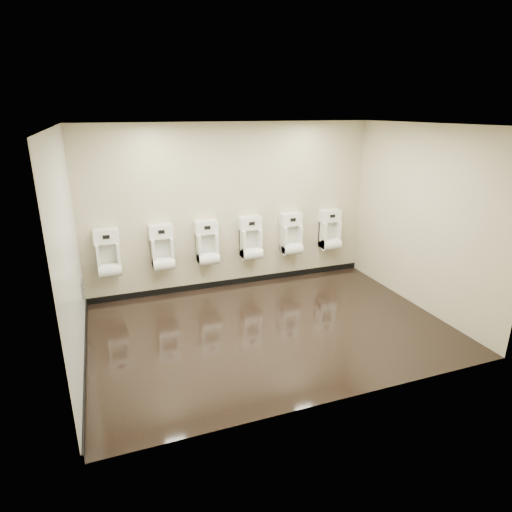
{
  "coord_description": "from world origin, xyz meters",
  "views": [
    {
      "loc": [
        -2.07,
        -5.08,
        2.98
      ],
      "look_at": [
        -0.01,
        0.55,
        0.92
      ],
      "focal_mm": 30.0,
      "sensor_mm": 36.0,
      "label": 1
    }
  ],
  "objects": [
    {
      "name": "right_wall",
      "position": [
        2.5,
        0.0,
        1.4
      ],
      "size": [
        0.02,
        3.5,
        2.8
      ],
      "primitive_type": "cube",
      "color": "#BFB68F",
      "rests_on": "ground"
    },
    {
      "name": "skirting_back",
      "position": [
        0.0,
        1.74,
        0.05
      ],
      "size": [
        5.0,
        0.02,
        0.1
      ],
      "primitive_type": "cube",
      "color": "black",
      "rests_on": "ground"
    },
    {
      "name": "access_panel",
      "position": [
        -2.48,
        1.2,
        0.5
      ],
      "size": [
        0.04,
        0.25,
        0.25
      ],
      "color": "#9E9EA3",
      "rests_on": "left_wall"
    },
    {
      "name": "urinal_1",
      "position": [
        -1.24,
        1.62,
        0.81
      ],
      "size": [
        0.39,
        0.29,
        0.73
      ],
      "color": "white",
      "rests_on": "back_wall"
    },
    {
      "name": "ceiling",
      "position": [
        0.0,
        0.0,
        2.8
      ],
      "size": [
        5.0,
        3.5,
        0.0
      ],
      "primitive_type": "cube",
      "color": "white"
    },
    {
      "name": "front_wall",
      "position": [
        0.0,
        -1.75,
        1.4
      ],
      "size": [
        5.0,
        0.02,
        2.8
      ],
      "primitive_type": "cube",
      "color": "#BFB68F",
      "rests_on": "ground"
    },
    {
      "name": "urinal_5",
      "position": [
        1.84,
        1.62,
        0.81
      ],
      "size": [
        0.39,
        0.29,
        0.73
      ],
      "color": "white",
      "rests_on": "back_wall"
    },
    {
      "name": "urinal_0",
      "position": [
        -2.07,
        1.62,
        0.81
      ],
      "size": [
        0.39,
        0.29,
        0.73
      ],
      "color": "white",
      "rests_on": "back_wall"
    },
    {
      "name": "tile_overlay_left",
      "position": [
        -2.5,
        0.0,
        1.4
      ],
      "size": [
        0.01,
        3.5,
        2.8
      ],
      "primitive_type": "cube",
      "color": "silver",
      "rests_on": "ground"
    },
    {
      "name": "back_wall",
      "position": [
        0.0,
        1.75,
        1.4
      ],
      "size": [
        5.0,
        0.02,
        2.8
      ],
      "primitive_type": "cube",
      "color": "#BFB68F",
      "rests_on": "ground"
    },
    {
      "name": "skirting_left",
      "position": [
        -2.49,
        0.0,
        0.05
      ],
      "size": [
        0.02,
        3.5,
        0.1
      ],
      "primitive_type": "cube",
      "color": "black",
      "rests_on": "ground"
    },
    {
      "name": "urinal_2",
      "position": [
        -0.49,
        1.62,
        0.81
      ],
      "size": [
        0.39,
        0.29,
        0.73
      ],
      "color": "white",
      "rests_on": "back_wall"
    },
    {
      "name": "left_wall",
      "position": [
        -2.5,
        0.0,
        1.4
      ],
      "size": [
        0.02,
        3.5,
        2.8
      ],
      "primitive_type": "cube",
      "color": "#BFB68F",
      "rests_on": "ground"
    },
    {
      "name": "ground",
      "position": [
        0.0,
        0.0,
        0.0
      ],
      "size": [
        5.0,
        3.5,
        0.0
      ],
      "primitive_type": "cube",
      "color": "black",
      "rests_on": "ground"
    },
    {
      "name": "urinal_4",
      "position": [
        1.05,
        1.62,
        0.81
      ],
      "size": [
        0.39,
        0.29,
        0.73
      ],
      "color": "white",
      "rests_on": "back_wall"
    },
    {
      "name": "urinal_3",
      "position": [
        0.28,
        1.62,
        0.81
      ],
      "size": [
        0.39,
        0.29,
        0.73
      ],
      "color": "white",
      "rests_on": "back_wall"
    }
  ]
}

